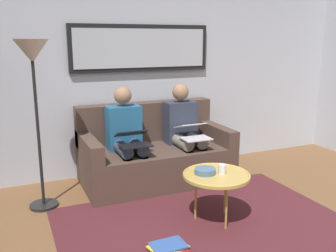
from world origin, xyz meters
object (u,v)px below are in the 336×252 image
Objects in this scene: person_right at (126,135)px; laptop_black at (133,139)px; standing_lamp at (33,71)px; cup at (222,169)px; bowl at (205,171)px; framed_mirror at (142,48)px; person_left at (184,129)px; laptop_silver at (193,131)px; coffee_table at (216,176)px; magazine_stack at (168,247)px; couch at (154,154)px.

person_right reaches higher than laptop_black.
cup is at bearing 147.38° from standing_lamp.
framed_mirror is at bearing -88.28° from bowl.
standing_lamp is at bearing 6.80° from person_left.
standing_lamp reaches higher than laptop_silver.
laptop_black is 1.21m from standing_lamp.
coffee_table is 1.59× the size of laptop_silver.
laptop_black is at bearing 90.00° from person_right.
person_left is (-0.23, -1.15, 0.17)m from coffee_table.
bowl is at bearing -146.32° from magazine_stack.
laptop_black is (0.72, 0.24, 0.01)m from person_left.
person_right is 0.24m from laptop_black.
coffee_table is 1.79× the size of laptop_black.
couch is 1.60m from magazine_stack.
standing_lamp is at bearing 11.84° from person_right.
person_left is 1.00× the size of person_right.
person_left is (-0.17, -1.16, 0.11)m from cup.
laptop_black reaches higher than coffee_table.
coffee_table is (-0.13, 1.61, -1.11)m from framed_mirror.
person_right reaches higher than cup.
standing_lamp is at bearing -33.39° from bowl.
standing_lamp is (1.31, 0.27, 1.06)m from couch.
laptop_black is at bearing 0.36° from laptop_silver.
couch is at bearing -81.28° from cup.
laptop_black is (0.36, 0.70, -0.93)m from framed_mirror.
person_right is 1.56m from magazine_stack.
couch is at bearing -139.57° from laptop_black.
bowl reaches higher than coffee_table.
laptop_silver is at bearing -179.64° from laptop_black.
couch is 1.51× the size of person_right.
cup is 1.98m from standing_lamp.
standing_lamp reaches higher than bowl.
magazine_stack is (0.52, 0.35, -0.46)m from bowl.
standing_lamp is (0.84, -1.24, 1.35)m from magazine_stack.
framed_mirror is 1.88m from bowl.
coffee_table is at bearing 146.83° from bowl.
laptop_black is at bearing -61.59° from coffee_table.
bowl is at bearing 92.30° from couch.
framed_mirror is at bearing -83.36° from cup.
framed_mirror is at bearing -104.01° from magazine_stack.
person_left is (-0.31, -1.09, 0.13)m from bowl.
framed_mirror is at bearing -90.00° from couch.
couch is 1.23m from coffee_table.
standing_lamp is at bearing 26.63° from framed_mirror.
bowl is 1.17m from person_right.
coffee_table is at bearing 96.26° from couch.
person_left is 0.72m from person_right.
framed_mirror is at bearing -85.25° from coffee_table.
standing_lamp reaches higher than coffee_table.
person_left reaches higher than magazine_stack.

